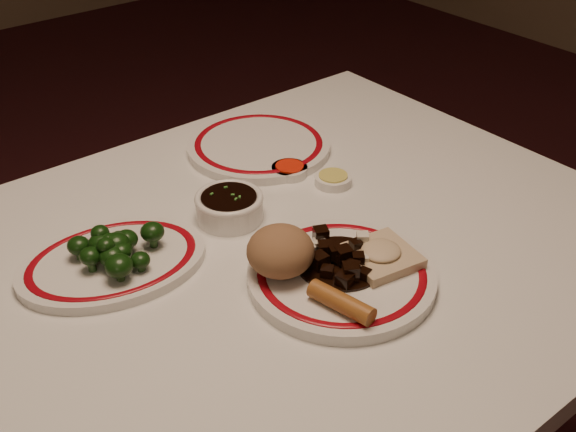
# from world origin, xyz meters

# --- Properties ---
(dining_table) EXTENTS (1.20, 0.90, 0.75)m
(dining_table) POSITION_xyz_m (0.00, 0.00, 0.66)
(dining_table) COLOR white
(dining_table) RESTS_ON ground
(main_plate) EXTENTS (0.28, 0.28, 0.02)m
(main_plate) POSITION_xyz_m (0.06, -0.12, 0.76)
(main_plate) COLOR silver
(main_plate) RESTS_ON dining_table
(rice_mound) EXTENTS (0.10, 0.10, 0.07)m
(rice_mound) POSITION_xyz_m (-0.01, -0.06, 0.80)
(rice_mound) COLOR #8D6342
(rice_mound) RESTS_ON main_plate
(spring_roll) EXTENTS (0.04, 0.10, 0.03)m
(spring_roll) POSITION_xyz_m (0.00, -0.18, 0.78)
(spring_roll) COLOR #9C5F26
(spring_roll) RESTS_ON main_plate
(fried_wonton) EXTENTS (0.11, 0.11, 0.03)m
(fried_wonton) POSITION_xyz_m (0.12, -0.13, 0.78)
(fried_wonton) COLOR #C6B08B
(fried_wonton) RESTS_ON main_plate
(stirfry_heap) EXTENTS (0.13, 0.13, 0.03)m
(stirfry_heap) POSITION_xyz_m (0.06, -0.11, 0.78)
(stirfry_heap) COLOR black
(stirfry_heap) RESTS_ON main_plate
(broccoli_plate) EXTENTS (0.31, 0.28, 0.02)m
(broccoli_plate) POSITION_xyz_m (-0.18, 0.12, 0.76)
(broccoli_plate) COLOR silver
(broccoli_plate) RESTS_ON dining_table
(broccoli_pile) EXTENTS (0.13, 0.12, 0.05)m
(broccoli_pile) POSITION_xyz_m (-0.18, 0.11, 0.79)
(broccoli_pile) COLOR #23471C
(broccoli_pile) RESTS_ON broccoli_plate
(soy_bowl) EXTENTS (0.11, 0.11, 0.04)m
(soy_bowl) POSITION_xyz_m (0.03, 0.11, 0.77)
(soy_bowl) COLOR silver
(soy_bowl) RESTS_ON dining_table
(sweet_sour_dish) EXTENTS (0.06, 0.06, 0.02)m
(sweet_sour_dish) POSITION_xyz_m (0.19, 0.16, 0.76)
(sweet_sour_dish) COLOR silver
(sweet_sour_dish) RESTS_ON dining_table
(mustard_dish) EXTENTS (0.06, 0.06, 0.02)m
(mustard_dish) POSITION_xyz_m (0.23, 0.09, 0.76)
(mustard_dish) COLOR silver
(mustard_dish) RESTS_ON dining_table
(far_plate) EXTENTS (0.27, 0.27, 0.02)m
(far_plate) POSITION_xyz_m (0.21, 0.27, 0.76)
(far_plate) COLOR silver
(far_plate) RESTS_ON dining_table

